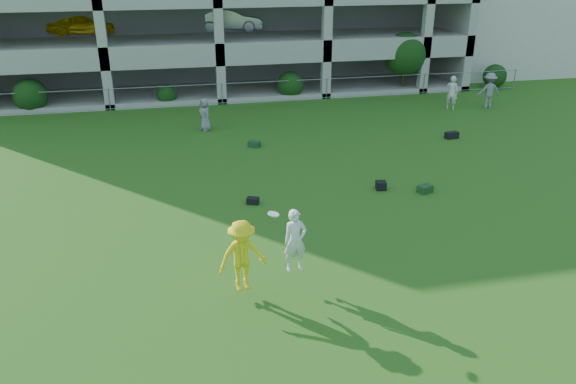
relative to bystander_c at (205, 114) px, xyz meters
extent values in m
plane|color=#235114|center=(1.31, -14.30, -0.77)|extent=(100.00, 100.00, 0.00)
imported|color=gray|center=(0.00, 0.00, 0.00)|extent=(0.75, 0.88, 1.53)
imported|color=silver|center=(13.21, 1.08, 0.13)|extent=(0.78, 0.75, 1.80)
imported|color=gray|center=(15.30, 0.93, 0.18)|extent=(1.28, 0.81, 1.89)
cube|color=black|center=(0.87, -8.85, -0.66)|extent=(0.47, 0.39, 0.22)
cube|color=#14381A|center=(6.97, -9.18, -0.64)|extent=(0.59, 0.50, 0.26)
cube|color=black|center=(5.54, -8.60, -0.62)|extent=(0.41, 0.41, 0.30)
cube|color=black|center=(10.84, -3.67, -0.62)|extent=(0.63, 0.38, 0.30)
cube|color=#143714|center=(1.87, -2.93, -0.64)|extent=(0.58, 0.52, 0.25)
imported|color=yellow|center=(-0.23, -14.30, 0.40)|extent=(1.30, 0.92, 1.83)
imported|color=silver|center=(1.12, -14.09, 0.55)|extent=(0.64, 0.46, 1.62)
cylinder|color=white|center=(0.52, -14.41, 1.48)|extent=(0.27, 0.27, 0.09)
cube|color=#9E998C|center=(1.31, 11.70, -0.62)|extent=(30.00, 14.00, 0.30)
cube|color=#9E998C|center=(1.31, 11.70, 2.38)|extent=(30.00, 14.00, 0.30)
cube|color=#9E998C|center=(1.31, 4.85, 1.78)|extent=(30.00, 0.30, 0.90)
imported|color=yellow|center=(-6.17, 9.70, 3.19)|extent=(3.96, 1.79, 1.32)
imported|color=#A9ACB0|center=(2.47, 9.70, 3.19)|extent=(4.15, 1.88, 1.32)
cylinder|color=gray|center=(-4.69, 4.70, -0.17)|extent=(0.06, 0.06, 1.20)
cylinder|color=gray|center=(1.31, 4.70, -0.17)|extent=(0.06, 0.06, 1.20)
cylinder|color=gray|center=(7.31, 4.70, -0.17)|extent=(0.06, 0.06, 1.20)
cylinder|color=gray|center=(13.31, 4.70, -0.17)|extent=(0.06, 0.06, 1.20)
cylinder|color=gray|center=(19.31, 4.70, -0.17)|extent=(0.06, 0.06, 1.20)
cylinder|color=gray|center=(1.31, 4.70, 0.38)|extent=(36.00, 0.04, 0.04)
cylinder|color=gray|center=(1.31, 4.70, -0.69)|extent=(36.00, 0.04, 0.04)
sphere|color=#163D11|center=(-8.69, 5.30, 0.11)|extent=(1.76, 1.76, 1.76)
sphere|color=#163D11|center=(-1.69, 5.30, -0.22)|extent=(1.10, 1.10, 1.10)
sphere|color=#163D11|center=(5.31, 5.30, 0.00)|extent=(1.54, 1.54, 1.54)
cylinder|color=#382314|center=(12.31, 5.50, 0.21)|extent=(0.16, 0.16, 1.96)
sphere|color=#163D11|center=(12.31, 5.50, 1.47)|extent=(2.52, 2.52, 2.52)
sphere|color=#163D11|center=(18.31, 5.30, -0.05)|extent=(1.43, 1.43, 1.43)
camera|label=1|loc=(-1.65, -25.95, 7.10)|focal=35.00mm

